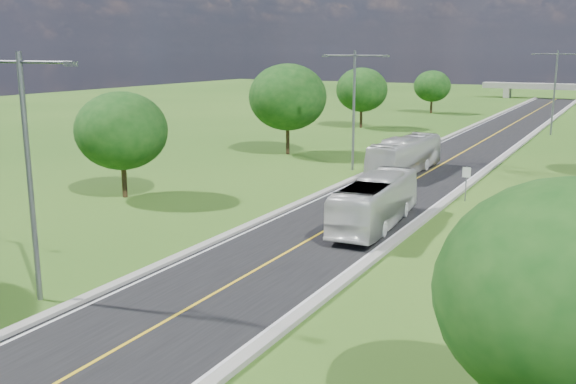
% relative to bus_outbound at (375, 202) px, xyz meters
% --- Properties ---
extents(ground, '(260.00, 260.00, 0.00)m').
position_rel_bus_outbound_xyz_m(ground, '(-2.13, 31.00, -1.50)').
color(ground, '#254D15').
rests_on(ground, ground).
extents(road, '(8.00, 150.00, 0.06)m').
position_rel_bus_outbound_xyz_m(road, '(-2.13, 37.00, -1.47)').
color(road, black).
rests_on(road, ground).
extents(curb_left, '(0.50, 150.00, 0.22)m').
position_rel_bus_outbound_xyz_m(curb_left, '(-6.38, 37.00, -1.39)').
color(curb_left, gray).
rests_on(curb_left, ground).
extents(curb_right, '(0.50, 150.00, 0.22)m').
position_rel_bus_outbound_xyz_m(curb_right, '(2.12, 37.00, -1.39)').
color(curb_right, gray).
rests_on(curb_right, ground).
extents(speed_limit_sign, '(0.55, 0.09, 2.40)m').
position_rel_bus_outbound_xyz_m(speed_limit_sign, '(3.07, 8.98, 0.10)').
color(speed_limit_sign, slate).
rests_on(speed_limit_sign, ground).
extents(overpass, '(30.00, 3.00, 3.20)m').
position_rel_bus_outbound_xyz_m(overpass, '(-2.13, 111.00, 0.91)').
color(overpass, gray).
rests_on(overpass, ground).
extents(streetlight_near_left, '(5.90, 0.25, 10.00)m').
position_rel_bus_outbound_xyz_m(streetlight_near_left, '(-8.13, -17.00, 4.44)').
color(streetlight_near_left, slate).
rests_on(streetlight_near_left, ground).
extents(streetlight_mid_left, '(5.90, 0.25, 10.00)m').
position_rel_bus_outbound_xyz_m(streetlight_mid_left, '(-8.13, 16.00, 4.44)').
color(streetlight_mid_left, slate).
rests_on(streetlight_mid_left, ground).
extents(streetlight_far_right, '(5.90, 0.25, 10.00)m').
position_rel_bus_outbound_xyz_m(streetlight_far_right, '(3.87, 49.00, 4.44)').
color(streetlight_far_right, slate).
rests_on(streetlight_far_right, ground).
extents(tree_lb, '(6.30, 6.30, 7.33)m').
position_rel_bus_outbound_xyz_m(tree_lb, '(-18.13, -1.00, 3.14)').
color(tree_lb, black).
rests_on(tree_lb, ground).
extents(tree_lc, '(7.56, 7.56, 8.79)m').
position_rel_bus_outbound_xyz_m(tree_lc, '(-17.13, 21.00, 4.07)').
color(tree_lc, black).
rests_on(tree_lc, ground).
extents(tree_ld, '(6.72, 6.72, 7.82)m').
position_rel_bus_outbound_xyz_m(tree_ld, '(-19.13, 45.00, 3.45)').
color(tree_ld, black).
rests_on(tree_ld, ground).
extents(tree_le, '(5.88, 5.88, 6.84)m').
position_rel_bus_outbound_xyz_m(tree_le, '(-16.63, 69.00, 2.83)').
color(tree_le, black).
rests_on(tree_le, ground).
extents(tree_ra, '(6.30, 6.30, 7.33)m').
position_rel_bus_outbound_xyz_m(tree_ra, '(11.87, -19.00, 3.14)').
color(tree_ra, black).
rests_on(tree_ra, ground).
extents(bus_outbound, '(3.15, 10.49, 2.88)m').
position_rel_bus_outbound_xyz_m(bus_outbound, '(0.00, 0.00, 0.00)').
color(bus_outbound, silver).
rests_on(bus_outbound, road).
extents(bus_inbound, '(3.12, 10.78, 2.97)m').
position_rel_bus_outbound_xyz_m(bus_inbound, '(-3.76, 16.68, 0.04)').
color(bus_inbound, silver).
rests_on(bus_inbound, road).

